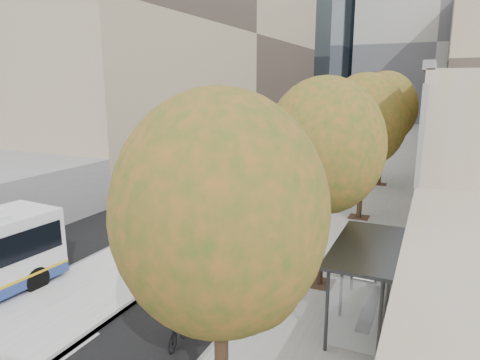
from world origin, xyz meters
The scene contains 12 objects.
bus_platform centered at (-3.88, 35.00, 0.07)m, with size 4.25×150.00×0.15m, color #ACACAC.
sidewalk centered at (4.12, 35.00, 0.04)m, with size 4.75×150.00×0.08m, color gray.
building_midrise centered at (-22.50, 41.00, 12.50)m, with size 24.00×46.00×25.00m, color tan.
building_far_block centered at (6.00, 96.00, 15.00)m, with size 30.00×18.00×30.00m, color #A9A69B.
bus_shelter centered at (5.69, 10.96, 2.19)m, with size 1.90×4.40×2.53m.
tree_b centered at (3.60, 5.00, 5.04)m, with size 4.00×4.00×6.97m.
tree_c centered at (3.60, 13.00, 5.25)m, with size 4.20×4.20×7.28m.
tree_d centered at (3.60, 22.00, 5.47)m, with size 4.40×4.40×7.60m.
tree_e centered at (3.60, 31.00, 5.69)m, with size 4.60×4.60×7.92m.
bus_far centered at (-7.39, 29.80, 1.54)m, with size 3.09×17.03×2.83m.
cyclist centered at (0.83, 7.71, 0.76)m, with size 0.74×1.66×2.05m.
distant_car centered at (-7.10, 57.99, 0.58)m, with size 1.38×3.42×1.16m, color silver.
Camera 1 is at (7.05, -1.68, 7.34)m, focal length 32.00 mm.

